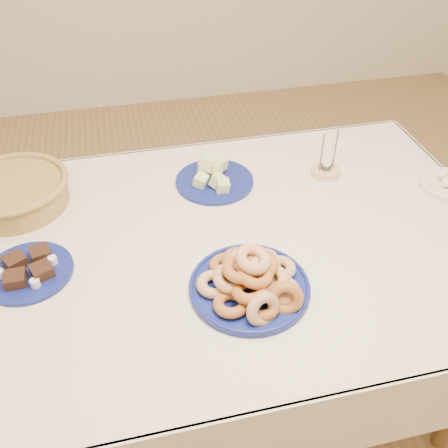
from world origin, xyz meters
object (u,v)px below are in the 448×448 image
Objects in this scene: brownie_plate at (28,270)px; candle_holder at (326,170)px; dining_table at (220,265)px; egg_bowl at (447,184)px; melon_plate at (214,176)px; donut_platter at (251,281)px; wicker_basket at (13,191)px.

candle_holder is at bearing 15.62° from brownie_plate.
candle_holder is at bearing 30.34° from dining_table.
dining_table is at bearing 1.99° from brownie_plate.
egg_bowl is at bearing 4.28° from brownie_plate.
melon_plate is 0.96× the size of brownie_plate.
donut_platter is 1.18× the size of brownie_plate.
melon_plate is (0.01, 0.51, -0.01)m from donut_platter.
melon_plate is at bearing 81.38° from dining_table.
brownie_plate is at bearing -164.38° from candle_holder.
candle_holder is (0.43, 0.25, 0.12)m from dining_table.
wicker_basket is at bearing 170.37° from egg_bowl.
egg_bowl is at bearing -25.39° from candle_holder.
wicker_basket is at bearing 152.03° from dining_table.
dining_table is 0.55m from brownie_plate.
candle_holder reaches higher than brownie_plate.
donut_platter is 1.53× the size of egg_bowl.
dining_table is 10.33× the size of candle_holder.
candle_holder is 0.69× the size of egg_bowl.
egg_bowl reaches higher than brownie_plate.
melon_plate reaches higher than egg_bowl.
donut_platter is (0.03, -0.22, 0.14)m from dining_table.
wicker_basket is 1.03m from candle_holder.
egg_bowl is at bearing 5.83° from dining_table.
wicker_basket is at bearing 177.74° from melon_plate.
brownie_plate is 0.34m from wicker_basket.
melon_plate is 1.25× the size of egg_bowl.
dining_table is 4.66× the size of donut_platter.
melon_plate is at bearing 174.28° from candle_holder.
donut_platter is at bearing -19.26° from brownie_plate.
donut_platter is at bearing -81.26° from dining_table.
donut_platter is at bearing -91.19° from melon_plate.
wicker_basket reaches higher than melon_plate.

